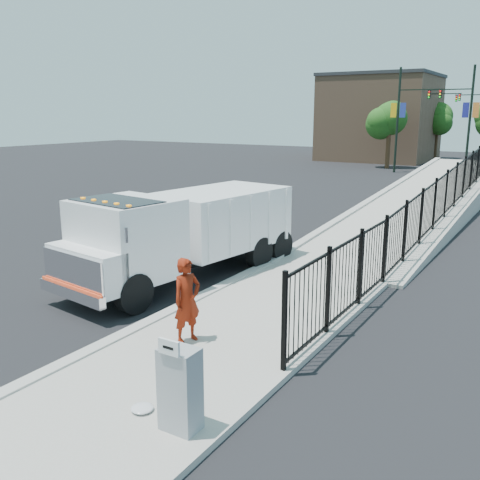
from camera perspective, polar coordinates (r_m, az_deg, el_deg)
The scene contains 16 objects.
ground at distance 13.19m, azimuth -5.33°, elevation -7.04°, with size 120.00×120.00×0.00m, color black.
sidewalk at distance 10.63m, azimuth -3.37°, elevation -11.86°, with size 3.55×12.00×0.12m, color #9E998E.
curb at distance 11.74m, azimuth -11.24°, elevation -9.49°, with size 0.30×12.00×0.16m, color #ADAAA3.
ramp at distance 26.82m, azimuth 19.45°, elevation 2.77°, with size 3.95×24.00×1.70m, color #9E998E.
iron_fence at distance 22.53m, azimuth 20.99°, elevation 3.07°, with size 0.10×28.00×1.80m, color black.
truck at distance 14.91m, azimuth -6.34°, elevation 1.10°, with size 3.39×7.72×2.56m.
worker at distance 10.70m, azimuth -5.67°, elevation -6.41°, with size 0.63×0.41×1.72m, color maroon.
utility_cabinet at distance 7.98m, azimuth -6.40°, elevation -15.54°, with size 0.55×0.40×1.25m, color gray.
arrow_sign at distance 7.50m, azimuth -7.60°, elevation -11.28°, with size 0.35×0.04×0.22m, color white.
debris at distance 8.76m, azimuth -10.39°, elevation -17.22°, with size 0.35×0.35×0.09m, color silver.
light_pole_0 at distance 44.17m, azimuth 16.87°, elevation 12.55°, with size 3.77×0.22×8.00m.
light_pole_1 at distance 43.89m, azimuth 22.94°, elevation 12.08°, with size 3.78×0.22×8.00m.
light_pole_2 at distance 54.19m, azimuth 19.32°, elevation 12.43°, with size 3.77×0.22×8.00m.
tree_0 at distance 47.27m, azimuth 15.68°, elevation 12.15°, with size 2.85×2.85×5.42m.
tree_2 at distance 57.35m, azimuth 20.33°, elevation 11.96°, with size 2.81×2.81×5.41m.
building at distance 56.34m, azimuth 14.72°, elevation 12.37°, with size 10.00×10.00×8.00m, color #8C664C.
Camera 1 is at (7.44, -9.88, 4.60)m, focal length 40.00 mm.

